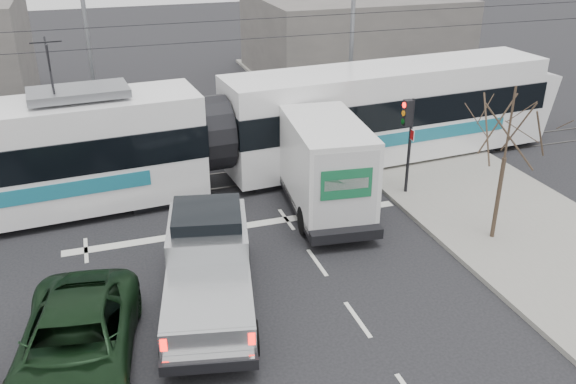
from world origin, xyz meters
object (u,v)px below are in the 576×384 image
object	(u,v)px
street_lamp_near	(349,24)
box_truck	(321,164)
navy_pickup	(326,173)
green_car	(75,344)
tram	(212,135)
traffic_signal	(408,126)
street_lamp_far	(82,31)
silver_pickup	(209,262)
bare_tree	(509,130)

from	to	relation	value
street_lamp_near	box_truck	world-z (taller)	street_lamp_near
navy_pickup	green_car	distance (m)	11.43
tram	green_car	world-z (taller)	tram
box_truck	green_car	world-z (taller)	box_truck
tram	green_car	xyz separation A→B (m)	(-5.20, -9.31, -1.34)
box_truck	navy_pickup	world-z (taller)	box_truck
navy_pickup	street_lamp_near	bearing A→B (deg)	58.86
traffic_signal	tram	size ratio (longest dim) A/B	0.12
street_lamp_near	green_car	bearing A→B (deg)	-132.47
traffic_signal	street_lamp_far	distance (m)	14.47
tram	silver_pickup	bearing A→B (deg)	-107.17
silver_pickup	traffic_signal	bearing A→B (deg)	39.39
silver_pickup	navy_pickup	world-z (taller)	silver_pickup
traffic_signal	street_lamp_near	distance (m)	7.91
box_truck	green_car	distance (m)	10.59
tram	green_car	size ratio (longest dim) A/B	5.21
traffic_signal	box_truck	distance (m)	3.47
street_lamp_near	box_truck	distance (m)	9.20
traffic_signal	green_car	distance (m)	13.47
bare_tree	silver_pickup	bearing A→B (deg)	-178.19
street_lamp_far	navy_pickup	world-z (taller)	street_lamp_far
street_lamp_far	tram	size ratio (longest dim) A/B	0.31
bare_tree	tram	xyz separation A→B (m)	(-7.69, 7.04, -1.67)
traffic_signal	tram	xyz separation A→B (m)	(-6.57, 3.04, -0.62)
street_lamp_near	street_lamp_far	world-z (taller)	same
street_lamp_far	silver_pickup	world-z (taller)	street_lamp_far
tram	green_car	distance (m)	10.75
silver_pickup	box_truck	size ratio (longest dim) A/B	0.96
bare_tree	box_truck	bearing A→B (deg)	137.70
box_truck	green_car	xyz separation A→B (m)	(-8.46, -6.30, -0.90)
street_lamp_near	tram	distance (m)	9.15
traffic_signal	navy_pickup	distance (m)	3.40
street_lamp_near	street_lamp_far	xyz separation A→B (m)	(-11.50, 2.00, 0.00)
traffic_signal	silver_pickup	size ratio (longest dim) A/B	0.53
street_lamp_near	silver_pickup	world-z (taller)	street_lamp_near
box_truck	silver_pickup	bearing A→B (deg)	-132.56
green_car	street_lamp_far	bearing A→B (deg)	95.20
bare_tree	tram	distance (m)	10.56
bare_tree	street_lamp_near	world-z (taller)	street_lamp_near
silver_pickup	navy_pickup	xyz separation A→B (m)	(5.46, 5.10, -0.19)
street_lamp_near	navy_pickup	size ratio (longest dim) A/B	1.90
navy_pickup	green_car	size ratio (longest dim) A/B	0.84
bare_tree	green_car	distance (m)	13.43
silver_pickup	box_truck	xyz separation A→B (m)	(4.94, 4.33, 0.52)
traffic_signal	navy_pickup	xyz separation A→B (m)	(-2.78, 0.80, -1.77)
box_truck	street_lamp_far	bearing A→B (deg)	134.08
bare_tree	silver_pickup	size ratio (longest dim) A/B	0.74
green_car	traffic_signal	bearing A→B (deg)	37.26
street_lamp_far	green_car	size ratio (longest dim) A/B	1.59
box_truck	navy_pickup	bearing A→B (deg)	62.36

